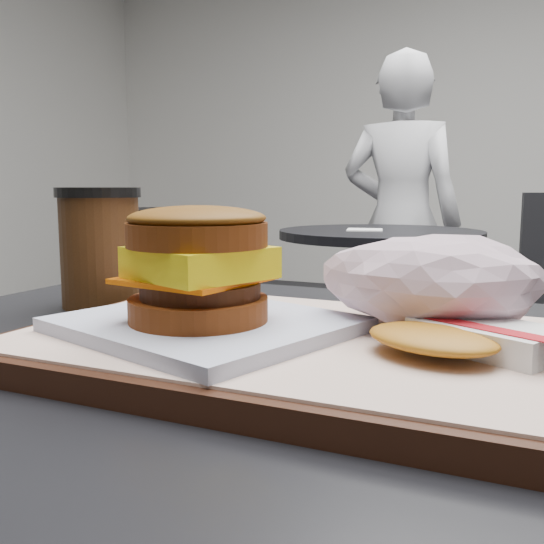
{
  "coord_description": "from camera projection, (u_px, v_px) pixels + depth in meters",
  "views": [
    {
      "loc": [
        0.17,
        -0.41,
        0.89
      ],
      "look_at": [
        -0.0,
        -0.02,
        0.83
      ],
      "focal_mm": 40.0,
      "sensor_mm": 36.0,
      "label": 1
    }
  ],
  "objects": [
    {
      "name": "crumpled_wrapper",
      "position": [
        431.0,
        281.0,
        0.45
      ],
      "size": [
        0.16,
        0.13,
        0.07
      ],
      "primitive_type": null,
      "color": "silver",
      "rests_on": "serving_tray"
    },
    {
      "name": "hash_brown",
      "position": [
        463.0,
        338.0,
        0.38
      ],
      "size": [
        0.13,
        0.12,
        0.02
      ],
      "color": "white",
      "rests_on": "serving_tray"
    },
    {
      "name": "neighbor_chair",
      "position": [
        541.0,
        304.0,
        2.02
      ],
      "size": [
        0.64,
        0.51,
        0.88
      ],
      "color": "#97989C",
      "rests_on": "ground"
    },
    {
      "name": "neighbor_table",
      "position": [
        379.0,
        287.0,
        2.12
      ],
      "size": [
        0.7,
        0.7,
        0.75
      ],
      "color": "black",
      "rests_on": "ground"
    },
    {
      "name": "napkin",
      "position": [
        365.0,
        230.0,
        2.08
      ],
      "size": [
        0.15,
        0.15,
        0.0
      ],
      "primitive_type": "cube",
      "rotation": [
        0.0,
        0.0,
        0.25
      ],
      "color": "white",
      "rests_on": "neighbor_table"
    },
    {
      "name": "patron",
      "position": [
        401.0,
        223.0,
        2.73
      ],
      "size": [
        0.55,
        0.36,
        1.48
      ],
      "primitive_type": "imported",
      "rotation": [
        0.0,
        0.0,
        3.12
      ],
      "color": "silver",
      "rests_on": "ground"
    },
    {
      "name": "coffee_cup",
      "position": [
        100.0,
        246.0,
        0.64
      ],
      "size": [
        0.09,
        0.09,
        0.13
      ],
      "color": "#3B200E",
      "rests_on": "customer_table"
    },
    {
      "name": "bg_table_mid",
      "position": [
        154.0,
        234.0,
        4.36
      ],
      "size": [
        0.66,
        0.66,
        0.75
      ],
      "color": "black",
      "rests_on": "ground"
    },
    {
      "name": "breakfast_sandwich",
      "position": [
        201.0,
        280.0,
        0.43
      ],
      "size": [
        0.23,
        0.22,
        0.09
      ],
      "color": "silver",
      "rests_on": "serving_tray"
    },
    {
      "name": "serving_tray",
      "position": [
        282.0,
        344.0,
        0.45
      ],
      "size": [
        0.38,
        0.28,
        0.02
      ],
      "color": "black",
      "rests_on": "customer_table"
    }
  ]
}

